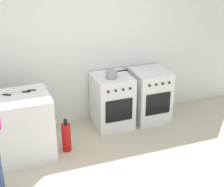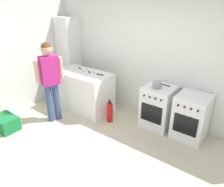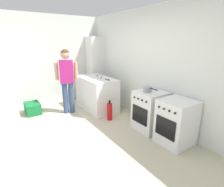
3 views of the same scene
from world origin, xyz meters
name	(u,v)px [view 1 (image 1 of 3)]	position (x,y,z in m)	size (l,w,h in m)	color
back_wall	(82,44)	(0.00, 1.95, 1.30)	(6.00, 0.10, 2.60)	silver
counter_unit	(3,130)	(-1.35, 1.20, 0.45)	(1.30, 0.70, 0.90)	white
oven_left	(112,101)	(0.35, 1.58, 0.43)	(0.58, 0.62, 0.85)	white
oven_right	(150,95)	(1.01, 1.58, 0.43)	(0.56, 0.62, 0.85)	white
pot	(112,74)	(0.31, 1.50, 0.91)	(0.35, 0.17, 0.12)	gray
knife_carving	(19,92)	(-1.07, 1.32, 0.90)	(0.33, 0.10, 0.01)	silver
knife_paring	(29,90)	(-0.93, 1.34, 0.91)	(0.21, 0.08, 0.01)	silver
knife_chef	(1,94)	(-1.31, 1.34, 0.90)	(0.28, 0.19, 0.01)	silver
fire_extinguisher	(66,137)	(-0.52, 1.10, 0.22)	(0.13, 0.13, 0.50)	red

